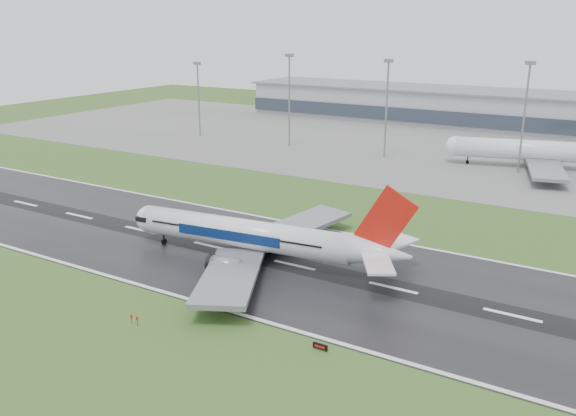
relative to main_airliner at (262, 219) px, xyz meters
The scene contains 11 objects.
ground 10.88m from the main_airliner, 11.44° to the left, with size 520.00×520.00×0.00m, color #30531E.
runway 10.84m from the main_airliner, 11.44° to the left, with size 400.00×45.00×0.10m, color black.
apron 126.76m from the main_airliner, 87.08° to the left, with size 400.00×130.00×0.08m, color slate.
terminal 186.42m from the main_airliner, 88.02° to the left, with size 240.00×36.00×15.00m, color #94969F.
main_airliner is the anchor object (origin of this frame).
parked_airliner 115.59m from the main_airliner, 73.23° to the left, with size 62.10×57.81×18.20m, color silver, non-canonical shape.
runway_sign 35.35m from the main_airliner, 43.14° to the right, with size 2.30×0.26×1.04m, color black, non-canonical shape.
floodmast_0 140.23m from the main_airliner, 133.70° to the left, with size 0.64×0.64×28.55m, color gray.
floodmast_1 115.02m from the main_airliner, 118.02° to the left, with size 0.64×0.64×32.73m, color gray.
floodmast_2 102.76m from the main_airliner, 98.75° to the left, with size 0.64×0.64×31.93m, color gray.
floodmast_3 105.57m from the main_airliner, 74.17° to the left, with size 0.64×0.64×32.64m, color gray.
Camera 1 is at (52.89, -91.28, 44.26)m, focal length 37.13 mm.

